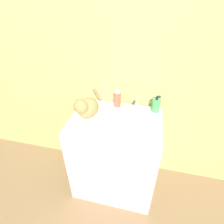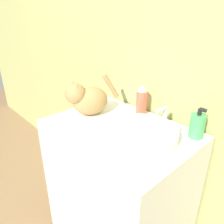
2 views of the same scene
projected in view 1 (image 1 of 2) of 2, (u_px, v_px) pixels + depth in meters
ground_plane at (109, 206)px, 1.77m from camera, size 8.00×8.00×0.00m
wall_back at (124, 65)px, 1.55m from camera, size 6.00×0.05×2.50m
vanity_cabinet at (115, 155)px, 1.75m from camera, size 0.78×0.58×0.88m
sink_basin at (134, 119)px, 1.45m from camera, size 0.35×0.35×0.06m
faucet at (136, 106)px, 1.59m from camera, size 0.20×0.09×0.12m
cat at (87, 107)px, 1.47m from camera, size 0.21×0.34×0.24m
soap_bottle at (156, 105)px, 1.57m from camera, size 0.07×0.07×0.16m
spray_bottle at (117, 98)px, 1.63m from camera, size 0.06×0.06×0.19m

